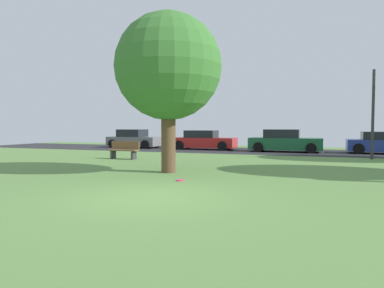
{
  "coord_description": "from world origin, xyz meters",
  "views": [
    {
      "loc": [
        3.81,
        -7.45,
        1.7
      ],
      "look_at": [
        0.0,
        2.92,
        1.12
      ],
      "focal_mm": 32.74,
      "sensor_mm": 36.0,
      "label": 1
    }
  ],
  "objects_px": {
    "parked_car_grey": "(134,139)",
    "park_bench": "(124,150)",
    "parked_car_red": "(204,141)",
    "parked_car_green": "(285,142)",
    "street_lamp_post": "(373,115)",
    "frisbee_disc": "(180,180)",
    "parked_car_blue": "(382,144)",
    "birch_tree_lone": "(168,67)"
  },
  "relations": [
    {
      "from": "parked_car_grey",
      "to": "park_bench",
      "type": "xyz_separation_m",
      "value": [
        4.13,
        -8.33,
        -0.18
      ]
    },
    {
      "from": "parked_car_red",
      "to": "parked_car_blue",
      "type": "distance_m",
      "value": 11.37
    },
    {
      "from": "birch_tree_lone",
      "to": "street_lamp_post",
      "type": "distance_m",
      "value": 11.22
    },
    {
      "from": "frisbee_disc",
      "to": "park_bench",
      "type": "distance_m",
      "value": 7.76
    },
    {
      "from": "parked_car_grey",
      "to": "parked_car_green",
      "type": "height_order",
      "value": "parked_car_green"
    },
    {
      "from": "parked_car_blue",
      "to": "frisbee_disc",
      "type": "bearing_deg",
      "value": -118.56
    },
    {
      "from": "parked_car_blue",
      "to": "street_lamp_post",
      "type": "bearing_deg",
      "value": -104.35
    },
    {
      "from": "parked_car_blue",
      "to": "street_lamp_post",
      "type": "relative_size",
      "value": 0.89
    },
    {
      "from": "parked_car_red",
      "to": "parked_car_green",
      "type": "bearing_deg",
      "value": -4.05
    },
    {
      "from": "parked_car_green",
      "to": "parked_car_blue",
      "type": "height_order",
      "value": "parked_car_green"
    },
    {
      "from": "frisbee_disc",
      "to": "street_lamp_post",
      "type": "xyz_separation_m",
      "value": [
        6.49,
        9.73,
        2.24
      ]
    },
    {
      "from": "parked_car_grey",
      "to": "park_bench",
      "type": "height_order",
      "value": "parked_car_grey"
    },
    {
      "from": "parked_car_blue",
      "to": "park_bench",
      "type": "distance_m",
      "value": 15.34
    },
    {
      "from": "parked_car_red",
      "to": "parked_car_blue",
      "type": "relative_size",
      "value": 1.12
    },
    {
      "from": "frisbee_disc",
      "to": "parked_car_blue",
      "type": "xyz_separation_m",
      "value": [
        7.55,
        13.87,
        0.6
      ]
    },
    {
      "from": "parked_car_grey",
      "to": "parked_car_red",
      "type": "xyz_separation_m",
      "value": [
        5.68,
        -0.05,
        -0.02
      ]
    },
    {
      "from": "parked_car_red",
      "to": "street_lamp_post",
      "type": "relative_size",
      "value": 1.0
    },
    {
      "from": "parked_car_grey",
      "to": "parked_car_red",
      "type": "relative_size",
      "value": 0.89
    },
    {
      "from": "frisbee_disc",
      "to": "parked_car_green",
      "type": "xyz_separation_m",
      "value": [
        1.86,
        13.46,
        0.65
      ]
    },
    {
      "from": "frisbee_disc",
      "to": "park_bench",
      "type": "relative_size",
      "value": 0.17
    },
    {
      "from": "frisbee_disc",
      "to": "parked_car_blue",
      "type": "bearing_deg",
      "value": 61.44
    },
    {
      "from": "frisbee_disc",
      "to": "parked_car_green",
      "type": "height_order",
      "value": "parked_car_green"
    },
    {
      "from": "parked_car_grey",
      "to": "parked_car_blue",
      "type": "height_order",
      "value": "parked_car_grey"
    },
    {
      "from": "parked_car_grey",
      "to": "frisbee_disc",
      "type": "bearing_deg",
      "value": -55.7
    },
    {
      "from": "parked_car_blue",
      "to": "park_bench",
      "type": "height_order",
      "value": "parked_car_blue"
    },
    {
      "from": "birch_tree_lone",
      "to": "park_bench",
      "type": "distance_m",
      "value": 6.67
    },
    {
      "from": "parked_car_grey",
      "to": "street_lamp_post",
      "type": "bearing_deg",
      "value": -14.68
    },
    {
      "from": "park_bench",
      "to": "parked_car_red",
      "type": "bearing_deg",
      "value": -100.58
    },
    {
      "from": "parked_car_green",
      "to": "street_lamp_post",
      "type": "bearing_deg",
      "value": -38.87
    },
    {
      "from": "parked_car_grey",
      "to": "street_lamp_post",
      "type": "distance_m",
      "value": 16.6
    },
    {
      "from": "birch_tree_lone",
      "to": "park_bench",
      "type": "relative_size",
      "value": 3.58
    },
    {
      "from": "frisbee_disc",
      "to": "parked_car_blue",
      "type": "relative_size",
      "value": 0.07
    },
    {
      "from": "frisbee_disc",
      "to": "street_lamp_post",
      "type": "relative_size",
      "value": 0.06
    },
    {
      "from": "parked_car_green",
      "to": "parked_car_blue",
      "type": "xyz_separation_m",
      "value": [
        5.69,
        0.4,
        -0.05
      ]
    },
    {
      "from": "parked_car_blue",
      "to": "park_bench",
      "type": "bearing_deg",
      "value": -147.34
    },
    {
      "from": "birch_tree_lone",
      "to": "parked_car_grey",
      "type": "bearing_deg",
      "value": 124.27
    },
    {
      "from": "frisbee_disc",
      "to": "park_bench",
      "type": "xyz_separation_m",
      "value": [
        -5.36,
        5.59,
        0.45
      ]
    },
    {
      "from": "birch_tree_lone",
      "to": "parked_car_red",
      "type": "relative_size",
      "value": 1.27
    },
    {
      "from": "parked_car_green",
      "to": "street_lamp_post",
      "type": "xyz_separation_m",
      "value": [
        4.63,
        -3.73,
        1.58
      ]
    },
    {
      "from": "frisbee_disc",
      "to": "street_lamp_post",
      "type": "height_order",
      "value": "street_lamp_post"
    },
    {
      "from": "park_bench",
      "to": "street_lamp_post",
      "type": "height_order",
      "value": "street_lamp_post"
    },
    {
      "from": "parked_car_green",
      "to": "street_lamp_post",
      "type": "height_order",
      "value": "street_lamp_post"
    }
  ]
}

